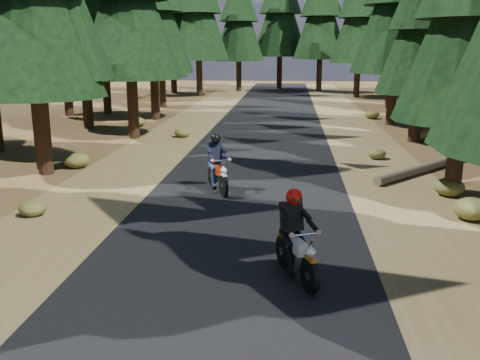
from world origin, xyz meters
name	(u,v)px	position (x,y,z in m)	size (l,w,h in m)	color
ground	(234,243)	(0.00, 0.00, 0.00)	(120.00, 120.00, 0.00)	#473219
road	(250,187)	(0.00, 5.00, 0.01)	(6.00, 100.00, 0.01)	black
shoulder_l	(109,184)	(-4.60, 5.00, 0.00)	(3.20, 100.00, 0.01)	brown
shoulder_r	(398,191)	(4.60, 5.00, 0.00)	(3.20, 100.00, 0.01)	brown
log_near	(427,167)	(6.11, 7.76, 0.16)	(0.32, 0.32, 6.25)	#4C4233
understory_shrubs	(315,166)	(2.14, 7.14, 0.28)	(16.04, 31.63, 0.69)	#474C1E
rider_lead	(296,250)	(1.38, -1.83, 0.59)	(1.29, 2.03, 1.74)	silver
rider_follow	(218,173)	(-0.95, 4.36, 0.60)	(1.35, 2.06, 1.77)	maroon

